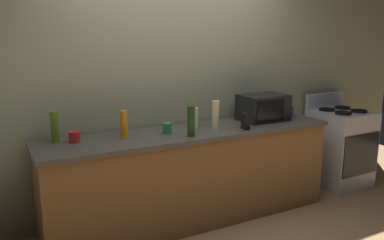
{
  "coord_description": "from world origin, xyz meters",
  "views": [
    {
      "loc": [
        -1.68,
        -2.76,
        1.78
      ],
      "look_at": [
        0.0,
        0.4,
        1.0
      ],
      "focal_mm": 36.77,
      "sensor_mm": 36.0,
      "label": 1
    }
  ],
  "objects_px": {
    "stove_range": "(340,147)",
    "bottle_vinegar": "(195,117)",
    "bottle_dish_soap": "(124,124)",
    "mug_blue": "(289,111)",
    "bottle_olive_oil": "(55,127)",
    "bottle_wine": "(191,121)",
    "mug_green": "(167,128)",
    "cordless_phone": "(245,121)",
    "bottle_hand_soap": "(215,115)",
    "microwave": "(263,108)",
    "mug_red": "(75,137)"
  },
  "relations": [
    {
      "from": "microwave",
      "to": "cordless_phone",
      "type": "bearing_deg",
      "value": -148.68
    },
    {
      "from": "bottle_vinegar",
      "to": "mug_blue",
      "type": "relative_size",
      "value": 1.77
    },
    {
      "from": "microwave",
      "to": "cordless_phone",
      "type": "xyz_separation_m",
      "value": [
        -0.39,
        -0.24,
        -0.06
      ]
    },
    {
      "from": "cordless_phone",
      "to": "bottle_hand_soap",
      "type": "bearing_deg",
      "value": 157.38
    },
    {
      "from": "cordless_phone",
      "to": "bottle_vinegar",
      "type": "height_order",
      "value": "bottle_vinegar"
    },
    {
      "from": "cordless_phone",
      "to": "bottle_dish_soap",
      "type": "distance_m",
      "value": 1.14
    },
    {
      "from": "stove_range",
      "to": "mug_blue",
      "type": "height_order",
      "value": "stove_range"
    },
    {
      "from": "bottle_vinegar",
      "to": "mug_blue",
      "type": "xyz_separation_m",
      "value": [
        1.18,
        -0.02,
        -0.04
      ]
    },
    {
      "from": "cordless_phone",
      "to": "mug_red",
      "type": "relative_size",
      "value": 1.58
    },
    {
      "from": "bottle_vinegar",
      "to": "mug_red",
      "type": "xyz_separation_m",
      "value": [
        -1.15,
        -0.02,
        -0.05
      ]
    },
    {
      "from": "cordless_phone",
      "to": "mug_green",
      "type": "relative_size",
      "value": 1.52
    },
    {
      "from": "mug_blue",
      "to": "mug_red",
      "type": "bearing_deg",
      "value": -179.95
    },
    {
      "from": "cordless_phone",
      "to": "bottle_dish_soap",
      "type": "xyz_separation_m",
      "value": [
        -1.12,
        0.22,
        0.05
      ]
    },
    {
      "from": "bottle_vinegar",
      "to": "stove_range",
      "type": "bearing_deg",
      "value": -3.77
    },
    {
      "from": "mug_red",
      "to": "stove_range",
      "type": "bearing_deg",
      "value": -1.9
    },
    {
      "from": "mug_blue",
      "to": "bottle_olive_oil",
      "type": "bearing_deg",
      "value": 178.73
    },
    {
      "from": "stove_range",
      "to": "bottle_vinegar",
      "type": "bearing_deg",
      "value": 176.23
    },
    {
      "from": "bottle_olive_oil",
      "to": "bottle_wine",
      "type": "bearing_deg",
      "value": -17.3
    },
    {
      "from": "bottle_vinegar",
      "to": "mug_red",
      "type": "distance_m",
      "value": 1.15
    },
    {
      "from": "bottle_dish_soap",
      "to": "mug_red",
      "type": "xyz_separation_m",
      "value": [
        -0.41,
        0.07,
        -0.08
      ]
    },
    {
      "from": "bottle_dish_soap",
      "to": "mug_red",
      "type": "height_order",
      "value": "bottle_dish_soap"
    },
    {
      "from": "bottle_dish_soap",
      "to": "mug_green",
      "type": "height_order",
      "value": "bottle_dish_soap"
    },
    {
      "from": "mug_blue",
      "to": "mug_red",
      "type": "relative_size",
      "value": 1.12
    },
    {
      "from": "stove_range",
      "to": "bottle_olive_oil",
      "type": "bearing_deg",
      "value": 177.16
    },
    {
      "from": "microwave",
      "to": "bottle_olive_oil",
      "type": "distance_m",
      "value": 2.07
    },
    {
      "from": "bottle_hand_soap",
      "to": "bottle_vinegar",
      "type": "height_order",
      "value": "bottle_hand_soap"
    },
    {
      "from": "stove_range",
      "to": "bottle_dish_soap",
      "type": "height_order",
      "value": "bottle_dish_soap"
    },
    {
      "from": "bottle_dish_soap",
      "to": "mug_blue",
      "type": "relative_size",
      "value": 2.31
    },
    {
      "from": "bottle_olive_oil",
      "to": "bottle_dish_soap",
      "type": "height_order",
      "value": "bottle_olive_oil"
    },
    {
      "from": "microwave",
      "to": "bottle_hand_soap",
      "type": "height_order",
      "value": "microwave"
    },
    {
      "from": "cordless_phone",
      "to": "bottle_wine",
      "type": "bearing_deg",
      "value": -167.54
    },
    {
      "from": "microwave",
      "to": "bottle_wine",
      "type": "distance_m",
      "value": 1.0
    },
    {
      "from": "bottle_vinegar",
      "to": "bottle_olive_oil",
      "type": "xyz_separation_m",
      "value": [
        -1.3,
        0.03,
        0.04
      ]
    },
    {
      "from": "stove_range",
      "to": "cordless_phone",
      "type": "relative_size",
      "value": 7.2
    },
    {
      "from": "bottle_olive_oil",
      "to": "mug_red",
      "type": "distance_m",
      "value": 0.18
    },
    {
      "from": "stove_range",
      "to": "bottle_olive_oil",
      "type": "distance_m",
      "value": 3.25
    },
    {
      "from": "cordless_phone",
      "to": "bottle_olive_oil",
      "type": "relative_size",
      "value": 0.57
    },
    {
      "from": "mug_blue",
      "to": "mug_green",
      "type": "height_order",
      "value": "mug_blue"
    },
    {
      "from": "stove_range",
      "to": "mug_blue",
      "type": "relative_size",
      "value": 10.17
    },
    {
      "from": "bottle_vinegar",
      "to": "mug_green",
      "type": "bearing_deg",
      "value": -160.75
    },
    {
      "from": "bottle_hand_soap",
      "to": "bottle_vinegar",
      "type": "xyz_separation_m",
      "value": [
        -0.15,
        0.15,
        -0.04
      ]
    },
    {
      "from": "bottle_vinegar",
      "to": "bottle_dish_soap",
      "type": "distance_m",
      "value": 0.75
    },
    {
      "from": "mug_red",
      "to": "mug_blue",
      "type": "bearing_deg",
      "value": 0.05
    },
    {
      "from": "bottle_dish_soap",
      "to": "bottle_wine",
      "type": "bearing_deg",
      "value": -21.0
    },
    {
      "from": "microwave",
      "to": "cordless_phone",
      "type": "relative_size",
      "value": 3.2
    },
    {
      "from": "bottle_wine",
      "to": "bottle_dish_soap",
      "type": "relative_size",
      "value": 1.1
    },
    {
      "from": "bottle_wine",
      "to": "bottle_hand_soap",
      "type": "relative_size",
      "value": 1.02
    },
    {
      "from": "bottle_hand_soap",
      "to": "bottle_olive_oil",
      "type": "distance_m",
      "value": 1.45
    },
    {
      "from": "bottle_dish_soap",
      "to": "mug_green",
      "type": "relative_size",
      "value": 2.48
    },
    {
      "from": "bottle_vinegar",
      "to": "mug_red",
      "type": "bearing_deg",
      "value": -178.81
    }
  ]
}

